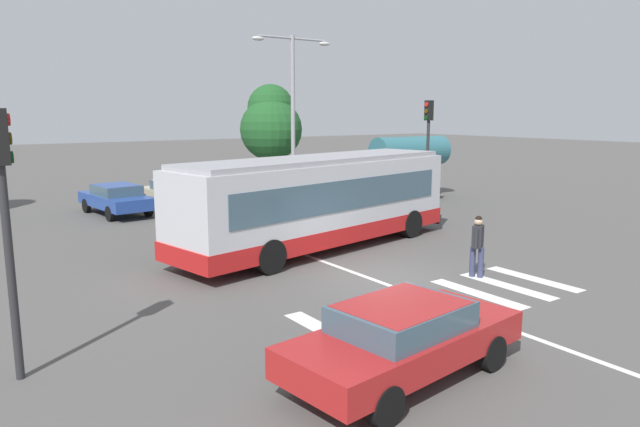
# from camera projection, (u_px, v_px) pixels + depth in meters

# --- Properties ---
(ground_plane) EXTENTS (160.00, 160.00, 0.00)m
(ground_plane) POSITION_uv_depth(u_px,v_px,m) (382.00, 278.00, 15.86)
(ground_plane) COLOR #514F4C
(city_transit_bus) EXTENTS (11.07, 4.58, 3.06)m
(city_transit_bus) POSITION_uv_depth(u_px,v_px,m) (319.00, 201.00, 19.06)
(city_transit_bus) COLOR black
(city_transit_bus) RESTS_ON ground_plane
(pedestrian_crossing_street) EXTENTS (0.52, 0.42, 1.72)m
(pedestrian_crossing_street) POSITION_uv_depth(u_px,v_px,m) (478.00, 243.00, 15.81)
(pedestrian_crossing_street) COLOR #333856
(pedestrian_crossing_street) RESTS_ON ground_plane
(foreground_sedan) EXTENTS (4.69, 2.36, 1.35)m
(foreground_sedan) POSITION_uv_depth(u_px,v_px,m) (403.00, 336.00, 9.75)
(foreground_sedan) COLOR black
(foreground_sedan) RESTS_ON ground_plane
(parked_car_blue) EXTENTS (2.28, 4.67, 1.35)m
(parked_car_blue) POSITION_uv_depth(u_px,v_px,m) (116.00, 198.00, 25.58)
(parked_car_blue) COLOR black
(parked_car_blue) RESTS_ON ground_plane
(parked_car_champagne) EXTENTS (2.23, 4.65, 1.35)m
(parked_car_champagne) POSITION_uv_depth(u_px,v_px,m) (175.00, 193.00, 27.16)
(parked_car_champagne) COLOR black
(parked_car_champagne) RESTS_ON ground_plane
(parked_car_black) EXTENTS (2.03, 4.58, 1.35)m
(parked_car_black) POSITION_uv_depth(u_px,v_px,m) (228.00, 189.00, 28.52)
(parked_car_black) COLOR black
(parked_car_black) RESTS_ON ground_plane
(parked_car_silver) EXTENTS (1.95, 4.54, 1.35)m
(parked_car_silver) POSITION_uv_depth(u_px,v_px,m) (278.00, 186.00, 29.70)
(parked_car_silver) COLOR black
(parked_car_silver) RESTS_ON ground_plane
(traffic_light_near_corner) EXTENTS (0.33, 0.32, 4.55)m
(traffic_light_near_corner) POSITION_uv_depth(u_px,v_px,m) (4.00, 201.00, 9.36)
(traffic_light_near_corner) COLOR #28282B
(traffic_light_near_corner) RESTS_ON ground_plane
(traffic_light_far_corner) EXTENTS (0.33, 0.32, 5.02)m
(traffic_light_far_corner) POSITION_uv_depth(u_px,v_px,m) (428.00, 138.00, 26.45)
(traffic_light_far_corner) COLOR #28282B
(traffic_light_far_corner) RESTS_ON ground_plane
(bus_stop_shelter) EXTENTS (4.52, 1.54, 3.25)m
(bus_stop_shelter) POSITION_uv_depth(u_px,v_px,m) (410.00, 152.00, 30.28)
(bus_stop_shelter) COLOR #28282B
(bus_stop_shelter) RESTS_ON ground_plane
(twin_arm_street_lamp) EXTENTS (4.23, 0.32, 8.01)m
(twin_arm_street_lamp) POSITION_uv_depth(u_px,v_px,m) (293.00, 102.00, 27.23)
(twin_arm_street_lamp) COLOR #939399
(twin_arm_street_lamp) RESTS_ON ground_plane
(background_tree_right) EXTENTS (3.54, 3.54, 6.09)m
(background_tree_right) POSITION_uv_depth(u_px,v_px,m) (271.00, 123.00, 32.99)
(background_tree_right) COLOR brown
(background_tree_right) RESTS_ON ground_plane
(crosswalk_painted_stripes) EXTENTS (7.33, 2.84, 0.01)m
(crosswalk_painted_stripes) POSITION_uv_depth(u_px,v_px,m) (445.00, 302.00, 13.86)
(crosswalk_painted_stripes) COLOR silver
(crosswalk_painted_stripes) RESTS_ON ground_plane
(lane_center_line) EXTENTS (0.16, 24.00, 0.01)m
(lane_center_line) POSITION_uv_depth(u_px,v_px,m) (331.00, 264.00, 17.30)
(lane_center_line) COLOR silver
(lane_center_line) RESTS_ON ground_plane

